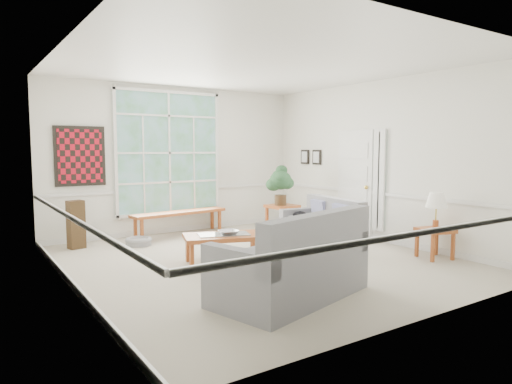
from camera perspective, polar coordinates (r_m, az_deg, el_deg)
floor at (r=7.21m, az=0.22°, el=-8.54°), size 5.50×6.00×0.01m
ceiling at (r=7.11m, az=0.23°, el=15.67°), size 5.50×6.00×0.02m
wall_back at (r=9.64m, az=-9.77°, el=3.96°), size 5.50×0.02×3.00m
wall_front at (r=4.81m, az=20.54°, el=2.24°), size 5.50×0.02×3.00m
wall_left at (r=5.93m, az=-22.47°, el=2.72°), size 0.02×6.00×3.00m
wall_right at (r=8.83m, az=15.26°, el=3.71°), size 0.02×6.00×3.00m
window_back at (r=9.52m, az=-10.79°, el=4.83°), size 2.30×0.08×2.40m
entry_door at (r=9.23m, az=12.22°, el=1.05°), size 0.08×0.90×2.10m
door_sidelight at (r=8.80m, az=15.17°, el=1.43°), size 0.08×0.26×1.90m
wall_art at (r=8.98m, az=-21.14°, el=4.20°), size 0.90×0.06×1.10m
wall_frame_near at (r=10.04m, az=7.56°, el=4.33°), size 0.04×0.26×0.32m
wall_frame_far at (r=10.35m, az=6.10°, el=4.38°), size 0.04×0.26×0.32m
loveseat_right at (r=8.23m, az=8.04°, el=-3.77°), size 1.02×1.67×0.85m
loveseat_front at (r=5.38m, az=4.35°, el=-7.72°), size 2.10×1.45×1.03m
coffee_table at (r=6.99m, az=-4.04°, el=-7.11°), size 1.33×0.99×0.44m
pewter_bowl at (r=6.89m, az=-3.44°, el=-5.03°), size 0.39×0.39×0.09m
window_bench at (r=9.36m, az=-9.53°, el=-3.86°), size 2.05×0.65×0.47m
end_table at (r=9.60m, az=3.28°, el=-3.28°), size 0.61×0.61×0.56m
houseplant at (r=9.46m, az=3.09°, el=0.89°), size 0.56×0.56×0.85m
side_table at (r=7.80m, az=21.43°, el=-6.01°), size 0.58×0.58×0.48m
table_lamp at (r=7.74m, az=21.59°, el=-2.14°), size 0.44×0.44×0.57m
pet_bed at (r=8.53m, az=-14.46°, el=-6.01°), size 0.61×0.61×0.14m
floor_speaker at (r=8.55m, az=-21.59°, el=-3.80°), size 0.30×0.26×0.84m
cat at (r=8.63m, az=5.47°, el=-2.79°), size 0.35×0.31×0.14m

